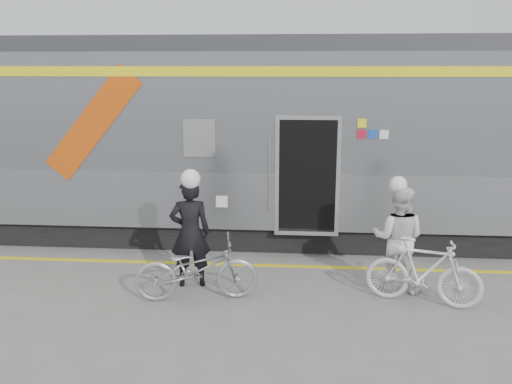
# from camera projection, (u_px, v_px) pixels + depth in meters

# --- Properties ---
(ground) EXTENTS (90.00, 90.00, 0.00)m
(ground) POSITION_uv_depth(u_px,v_px,m) (269.00, 319.00, 7.75)
(ground) COLOR slate
(ground) RESTS_ON ground
(train) EXTENTS (24.00, 3.17, 4.10)m
(train) POSITION_uv_depth(u_px,v_px,m) (204.00, 138.00, 11.49)
(train) COLOR black
(train) RESTS_ON ground
(safety_strip) EXTENTS (24.00, 0.12, 0.01)m
(safety_strip) POSITION_uv_depth(u_px,v_px,m) (276.00, 266.00, 9.84)
(safety_strip) COLOR yellow
(safety_strip) RESTS_ON ground
(man) EXTENTS (0.72, 0.54, 1.80)m
(man) POSITION_uv_depth(u_px,v_px,m) (190.00, 233.00, 8.79)
(man) COLOR black
(man) RESTS_ON ground
(bicycle_left) EXTENTS (1.97, 0.99, 0.99)m
(bicycle_left) POSITION_uv_depth(u_px,v_px,m) (197.00, 269.00, 8.33)
(bicycle_left) COLOR #A0A4A8
(bicycle_left) RESTS_ON ground
(woman) EXTENTS (0.98, 0.86, 1.71)m
(woman) POSITION_uv_depth(u_px,v_px,m) (398.00, 238.00, 8.64)
(woman) COLOR silver
(woman) RESTS_ON ground
(bicycle_right) EXTENTS (1.79, 0.95, 1.04)m
(bicycle_right) POSITION_uv_depth(u_px,v_px,m) (423.00, 272.00, 8.15)
(bicycle_right) COLOR silver
(bicycle_right) RESTS_ON ground
(helmet_man) EXTENTS (0.31, 0.31, 0.31)m
(helmet_man) POSITION_uv_depth(u_px,v_px,m) (188.00, 169.00, 8.55)
(helmet_man) COLOR white
(helmet_man) RESTS_ON man
(helmet_woman) EXTENTS (0.27, 0.27, 0.27)m
(helmet_woman) POSITION_uv_depth(u_px,v_px,m) (402.00, 178.00, 8.41)
(helmet_woman) COLOR white
(helmet_woman) RESTS_ON woman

